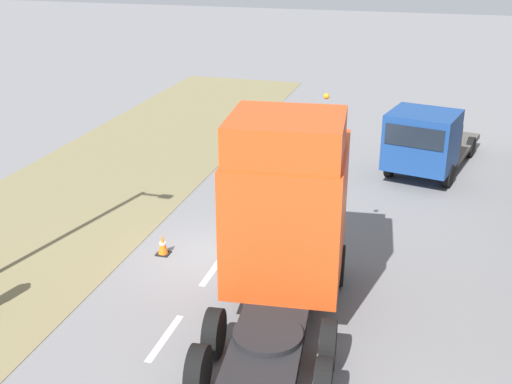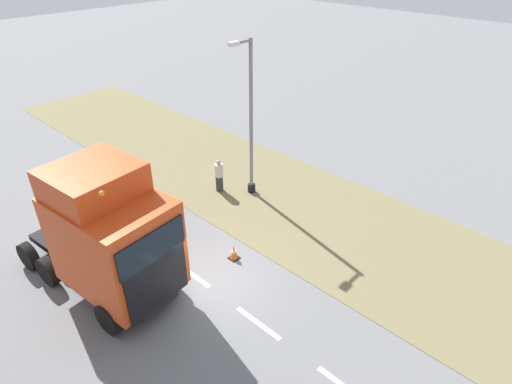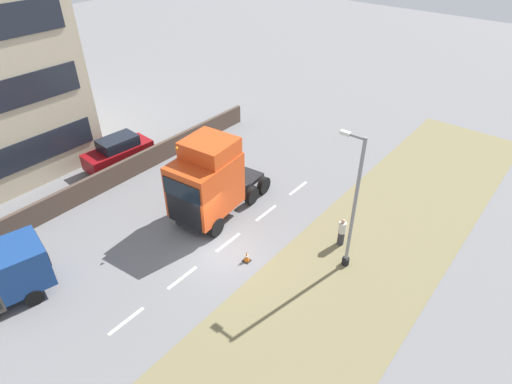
# 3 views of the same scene
# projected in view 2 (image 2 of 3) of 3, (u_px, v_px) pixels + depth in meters

# --- Properties ---
(ground_plane) EXTENTS (120.00, 120.00, 0.00)m
(ground_plane) POSITION_uv_depth(u_px,v_px,m) (205.00, 284.00, 14.67)
(ground_plane) COLOR slate
(ground_plane) RESTS_ON ground
(grass_verge) EXTENTS (7.00, 44.00, 0.01)m
(grass_verge) POSITION_uv_depth(u_px,v_px,m) (311.00, 213.00, 18.39)
(grass_verge) COLOR olive
(grass_verge) RESTS_ON ground
(lane_markings) EXTENTS (0.16, 14.60, 0.00)m
(lane_markings) POSITION_uv_depth(u_px,v_px,m) (192.00, 274.00, 15.08)
(lane_markings) COLOR white
(lane_markings) RESTS_ON ground
(lorry_cab) EXTENTS (3.25, 6.66, 4.82)m
(lorry_cab) POSITION_uv_depth(u_px,v_px,m) (110.00, 237.00, 13.11)
(lorry_cab) COLOR black
(lorry_cab) RESTS_ON ground
(lamp_post) EXTENTS (1.30, 0.35, 6.90)m
(lamp_post) POSITION_uv_depth(u_px,v_px,m) (250.00, 129.00, 18.22)
(lamp_post) COLOR black
(lamp_post) RESTS_ON ground
(pedestrian) EXTENTS (0.39, 0.39, 1.58)m
(pedestrian) POSITION_uv_depth(u_px,v_px,m) (219.00, 176.00, 19.60)
(pedestrian) COLOR #333338
(pedestrian) RESTS_ON ground
(traffic_cone_lead) EXTENTS (0.36, 0.36, 0.58)m
(traffic_cone_lead) POSITION_uv_depth(u_px,v_px,m) (234.00, 252.00, 15.69)
(traffic_cone_lead) COLOR black
(traffic_cone_lead) RESTS_ON ground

